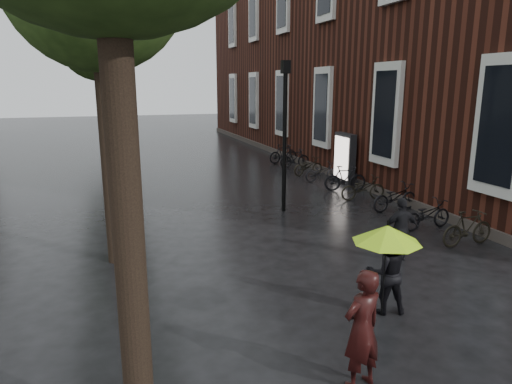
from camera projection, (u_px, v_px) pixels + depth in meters
name	position (u px, v px, depth m)	size (l,w,h in m)	color
brick_building	(374.00, 48.00, 25.30)	(10.20, 33.20, 12.00)	#38160F
street_trees	(99.00, 23.00, 17.47)	(4.33, 34.03, 8.91)	black
person_burgundy	(362.00, 329.00, 6.08)	(0.62, 0.41, 1.70)	black
person_black	(386.00, 272.00, 8.15)	(0.74, 0.58, 1.53)	black
lime_umbrella	(387.00, 234.00, 6.82)	(1.05, 1.05, 1.54)	black
pedestrian_walking	(401.00, 229.00, 10.60)	(0.88, 0.37, 1.50)	black
parked_bicycles	(344.00, 179.00, 17.66)	(2.03, 13.80, 1.00)	black
ad_lightbox	(344.00, 159.00, 18.81)	(0.32, 1.39, 2.09)	black
lamp_post	(285.00, 122.00, 14.24)	(0.24, 0.24, 4.75)	black
cycle_sign	(123.00, 137.00, 21.61)	(0.13, 0.44, 2.42)	#262628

